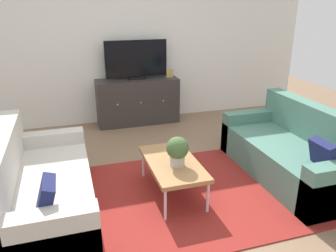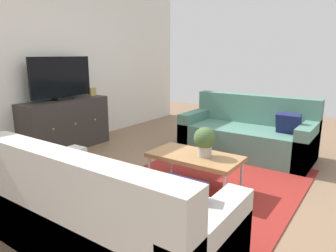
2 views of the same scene
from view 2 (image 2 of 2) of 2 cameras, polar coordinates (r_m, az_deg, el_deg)
ground_plane at (r=3.52m, az=4.44°, el=-10.73°), size 10.00×10.00×0.00m
wall_back at (r=5.01m, az=-21.86°, el=11.43°), size 6.40×0.12×2.70m
area_rug at (r=3.45m, az=6.63°, el=-11.18°), size 2.50×1.90×0.01m
couch_left_side at (r=2.32m, az=-12.11°, el=-16.76°), size 0.86×1.81×0.83m
couch_right_side at (r=4.63m, az=14.70°, el=-1.60°), size 0.86×1.81×0.83m
coffee_table at (r=3.30m, az=4.97°, el=-5.84°), size 0.51×0.97×0.38m
potted_plant at (r=3.20m, az=6.81°, el=-2.65°), size 0.23×0.23×0.31m
tv_console at (r=4.93m, az=-18.41°, el=0.27°), size 1.35×0.47×0.76m
flat_screen_tv at (r=4.85m, az=-19.15°, el=8.32°), size 1.02×0.16×0.63m
mantel_clock at (r=5.20m, az=-13.86°, el=6.17°), size 0.11×0.07×0.13m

